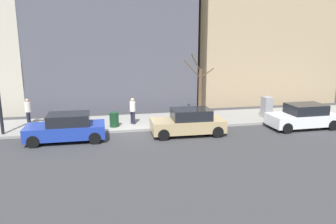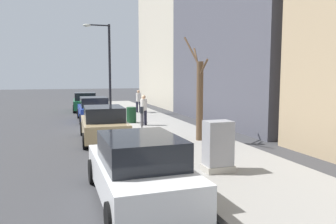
{
  "view_description": "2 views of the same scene",
  "coord_description": "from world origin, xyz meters",
  "px_view_note": "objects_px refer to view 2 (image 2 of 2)",
  "views": [
    {
      "loc": [
        -18.9,
        1.51,
        5.53
      ],
      "look_at": [
        0.42,
        -2.4,
        1.03
      ],
      "focal_mm": 35.0,
      "sensor_mm": 36.0,
      "label": 1
    },
    {
      "loc": [
        -2.77,
        -17.66,
        2.81
      ],
      "look_at": [
        1.94,
        -2.85,
        1.12
      ],
      "focal_mm": 35.0,
      "sensor_mm": 36.0,
      "label": 2
    }
  ],
  "objects_px": {
    "parked_car_green": "(85,102)",
    "parking_meter": "(142,118)",
    "parked_car_blue": "(94,109)",
    "trash_bin": "(131,115)",
    "utility_box": "(218,147)",
    "parked_car_white": "(139,169)",
    "bare_tree": "(199,97)",
    "pedestrian_midblock": "(139,100)",
    "streetlamp": "(106,60)",
    "pedestrian_near_meter": "(144,108)",
    "parked_car_tan": "(104,124)",
    "office_tower_right": "(213,9)"
  },
  "relations": [
    {
      "from": "parking_meter",
      "to": "pedestrian_midblock",
      "type": "relative_size",
      "value": 0.81
    },
    {
      "from": "parked_car_blue",
      "to": "parked_car_green",
      "type": "xyz_separation_m",
      "value": [
        -0.15,
        6.34,
        0.0
      ]
    },
    {
      "from": "parked_car_tan",
      "to": "trash_bin",
      "type": "xyz_separation_m",
      "value": [
        2.06,
        4.18,
        -0.14
      ]
    },
    {
      "from": "bare_tree",
      "to": "pedestrian_midblock",
      "type": "xyz_separation_m",
      "value": [
        -0.1,
        11.27,
        -0.87
      ]
    },
    {
      "from": "parked_car_green",
      "to": "bare_tree",
      "type": "relative_size",
      "value": 0.98
    },
    {
      "from": "parked_car_green",
      "to": "utility_box",
      "type": "height_order",
      "value": "utility_box"
    },
    {
      "from": "parked_car_tan",
      "to": "trash_bin",
      "type": "bearing_deg",
      "value": 64.89
    },
    {
      "from": "parking_meter",
      "to": "pedestrian_near_meter",
      "type": "bearing_deg",
      "value": 75.28
    },
    {
      "from": "parked_car_white",
      "to": "pedestrian_near_meter",
      "type": "height_order",
      "value": "pedestrian_near_meter"
    },
    {
      "from": "parked_car_green",
      "to": "streetlamp",
      "type": "xyz_separation_m",
      "value": [
        1.44,
        -2.67,
        3.28
      ]
    },
    {
      "from": "utility_box",
      "to": "trash_bin",
      "type": "distance_m",
      "value": 10.4
    },
    {
      "from": "parked_car_tan",
      "to": "pedestrian_near_meter",
      "type": "height_order",
      "value": "pedestrian_near_meter"
    },
    {
      "from": "parked_car_white",
      "to": "utility_box",
      "type": "xyz_separation_m",
      "value": [
        2.52,
        1.14,
        0.11
      ]
    },
    {
      "from": "trash_bin",
      "to": "office_tower_right",
      "type": "relative_size",
      "value": 0.05
    },
    {
      "from": "streetlamp",
      "to": "utility_box",
      "type": "bearing_deg",
      "value": -86.51
    },
    {
      "from": "parked_car_white",
      "to": "utility_box",
      "type": "bearing_deg",
      "value": 23.08
    },
    {
      "from": "office_tower_right",
      "to": "bare_tree",
      "type": "bearing_deg",
      "value": -116.55
    },
    {
      "from": "streetlamp",
      "to": "parking_meter",
      "type": "bearing_deg",
      "value": -89.12
    },
    {
      "from": "parked_car_green",
      "to": "pedestrian_midblock",
      "type": "relative_size",
      "value": 2.57
    },
    {
      "from": "bare_tree",
      "to": "trash_bin",
      "type": "height_order",
      "value": "bare_tree"
    },
    {
      "from": "parking_meter",
      "to": "pedestrian_midblock",
      "type": "bearing_deg",
      "value": 78.3
    },
    {
      "from": "streetlamp",
      "to": "pedestrian_near_meter",
      "type": "relative_size",
      "value": 3.92
    },
    {
      "from": "parked_car_tan",
      "to": "parked_car_green",
      "type": "height_order",
      "value": "same"
    },
    {
      "from": "parked_car_green",
      "to": "trash_bin",
      "type": "distance_m",
      "value": 9.21
    },
    {
      "from": "parking_meter",
      "to": "parked_car_blue",
      "type": "bearing_deg",
      "value": 101.39
    },
    {
      "from": "parked_car_green",
      "to": "pedestrian_midblock",
      "type": "bearing_deg",
      "value": -43.2
    },
    {
      "from": "trash_bin",
      "to": "pedestrian_midblock",
      "type": "distance_m",
      "value": 5.54
    },
    {
      "from": "utility_box",
      "to": "bare_tree",
      "type": "relative_size",
      "value": 0.33
    },
    {
      "from": "utility_box",
      "to": "bare_tree",
      "type": "xyz_separation_m",
      "value": [
        1.3,
        4.39,
        1.1
      ]
    },
    {
      "from": "pedestrian_near_meter",
      "to": "parked_car_tan",
      "type": "bearing_deg",
      "value": 22.74
    },
    {
      "from": "parked_car_tan",
      "to": "utility_box",
      "type": "height_order",
      "value": "utility_box"
    },
    {
      "from": "parking_meter",
      "to": "bare_tree",
      "type": "relative_size",
      "value": 0.31
    },
    {
      "from": "parked_car_white",
      "to": "bare_tree",
      "type": "xyz_separation_m",
      "value": [
        3.82,
        5.53,
        1.22
      ]
    },
    {
      "from": "parked_car_tan",
      "to": "bare_tree",
      "type": "relative_size",
      "value": 0.97
    },
    {
      "from": "trash_bin",
      "to": "utility_box",
      "type": "bearing_deg",
      "value": -87.79
    },
    {
      "from": "parked_car_tan",
      "to": "streetlamp",
      "type": "distance_m",
      "value": 11.08
    },
    {
      "from": "utility_box",
      "to": "streetlamp",
      "type": "distance_m",
      "value": 17.02
    },
    {
      "from": "parked_car_white",
      "to": "pedestrian_midblock",
      "type": "distance_m",
      "value": 17.21
    },
    {
      "from": "parked_car_green",
      "to": "parking_meter",
      "type": "distance_m",
      "value": 13.69
    },
    {
      "from": "parked_car_white",
      "to": "streetlamp",
      "type": "xyz_separation_m",
      "value": [
        1.5,
        17.83,
        3.28
      ]
    },
    {
      "from": "parked_car_blue",
      "to": "utility_box",
      "type": "bearing_deg",
      "value": -80.04
    },
    {
      "from": "parking_meter",
      "to": "streetlamp",
      "type": "relative_size",
      "value": 0.21
    },
    {
      "from": "utility_box",
      "to": "streetlamp",
      "type": "bearing_deg",
      "value": 93.49
    },
    {
      "from": "parking_meter",
      "to": "office_tower_right",
      "type": "distance_m",
      "value": 22.0
    },
    {
      "from": "parked_car_green",
      "to": "streetlamp",
      "type": "bearing_deg",
      "value": -59.48
    },
    {
      "from": "parked_car_tan",
      "to": "pedestrian_midblock",
      "type": "bearing_deg",
      "value": 69.99
    },
    {
      "from": "parked_car_white",
      "to": "pedestrian_midblock",
      "type": "relative_size",
      "value": 2.55
    },
    {
      "from": "parked_car_green",
      "to": "trash_bin",
      "type": "relative_size",
      "value": 4.74
    },
    {
      "from": "bare_tree",
      "to": "pedestrian_near_meter",
      "type": "distance_m",
      "value": 5.03
    },
    {
      "from": "parked_car_green",
      "to": "pedestrian_near_meter",
      "type": "relative_size",
      "value": 2.57
    }
  ]
}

